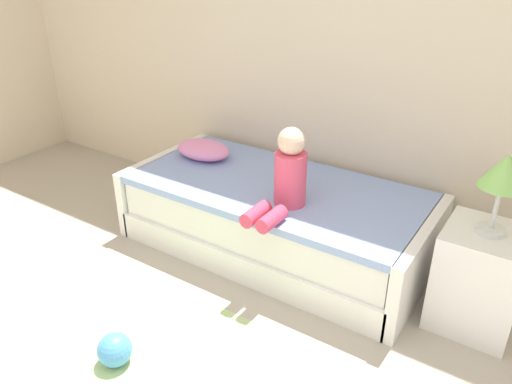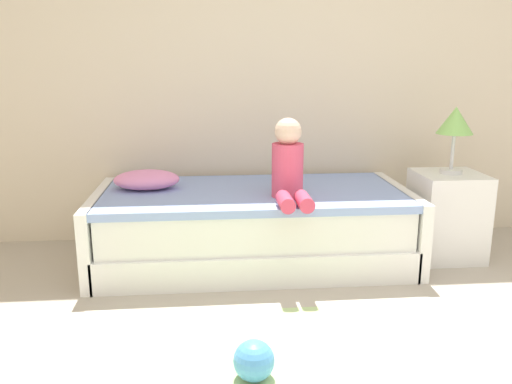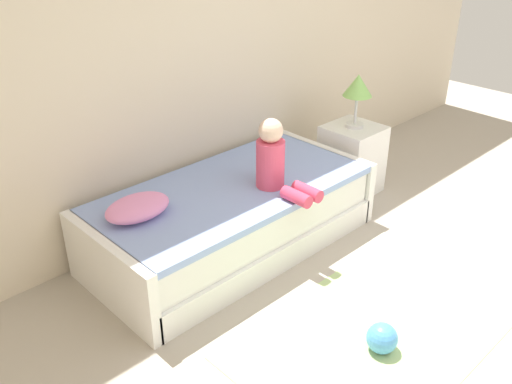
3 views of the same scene
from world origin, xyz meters
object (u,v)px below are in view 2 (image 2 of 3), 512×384
(table_lamp, at_px, (455,124))
(child_figure, at_px, (289,166))
(bed, at_px, (253,226))
(toy_ball, at_px, (254,361))
(nightstand, at_px, (447,216))
(pillow, at_px, (147,180))

(table_lamp, bearing_deg, child_figure, -170.96)
(bed, height_order, toy_ball, bed)
(nightstand, bearing_deg, child_figure, -170.96)
(nightstand, xyz_separation_m, toy_ball, (-1.47, -1.36, -0.21))
(table_lamp, bearing_deg, pillow, 175.93)
(table_lamp, bearing_deg, nightstand, 0.00)
(bed, distance_m, pillow, 0.78)
(nightstand, distance_m, toy_ball, 2.01)
(nightstand, bearing_deg, pillow, 175.93)
(table_lamp, relative_size, child_figure, 0.88)
(table_lamp, distance_m, child_figure, 1.18)
(bed, height_order, table_lamp, table_lamp)
(pillow, distance_m, toy_ball, 1.68)
(child_figure, relative_size, toy_ball, 2.82)
(table_lamp, distance_m, pillow, 2.10)
(nightstand, relative_size, pillow, 1.36)
(table_lamp, bearing_deg, bed, 178.02)
(bed, height_order, nightstand, nightstand)
(toy_ball, bearing_deg, pillow, 111.55)
(bed, xyz_separation_m, table_lamp, (1.35, -0.05, 0.69))
(nightstand, xyz_separation_m, pillow, (-2.06, 0.15, 0.26))
(bed, distance_m, child_figure, 0.55)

